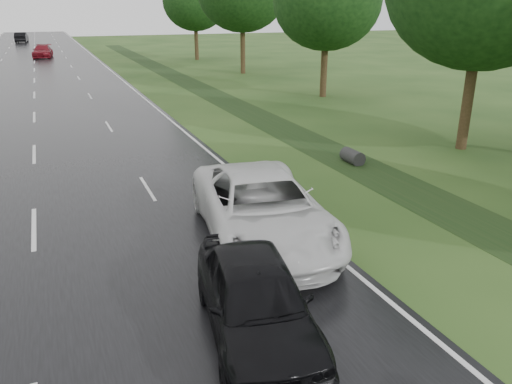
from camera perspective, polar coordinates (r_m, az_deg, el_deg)
The scene contains 10 objects.
road at distance 51.14m, azimuth -24.00°, elevation 12.26°, with size 14.00×180.00×0.04m, color black.
edge_stripe_east at distance 51.47m, azimuth -16.34°, elevation 13.23°, with size 0.12×180.00×0.01m, color silver.
center_line at distance 51.14m, azimuth -24.00°, elevation 12.28°, with size 0.12×180.00×0.01m, color silver.
drainage_ditch at distance 27.34m, azimuth 0.87°, elevation 8.36°, with size 2.20×120.00×0.56m.
tree_east_c at distance 34.51m, azimuth 8.12°, elevation 20.86°, with size 7.00×7.00×9.29m.
tree_east_f at distance 60.17m, azimuth -7.01°, elevation 20.83°, with size 7.20×7.20×9.62m.
white_pickup at distance 12.72m, azimuth 0.68°, elevation -1.82°, with size 2.89×6.27×1.74m, color silver.
dark_sedan at distance 9.17m, azimuth -0.04°, elevation -12.02°, with size 1.80×4.48×1.53m, color black.
far_car_red at distance 67.34m, azimuth -23.22°, elevation 14.56°, with size 2.04×5.02×1.46m, color maroon.
far_car_dark at distance 98.27m, azimuth -25.23°, elevation 15.70°, with size 1.80×5.17×1.70m, color black.
Camera 1 is at (0.83, -5.81, 5.71)m, focal length 35.00 mm.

